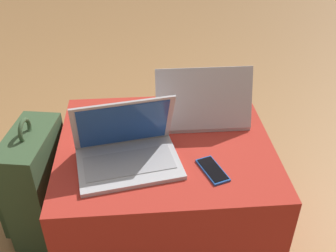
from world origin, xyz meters
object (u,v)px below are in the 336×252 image
Objects in this scene: laptop_far at (201,109)px; cell_phone at (213,170)px; laptop_near at (127,150)px; backpack at (36,184)px.

laptop_far reaches higher than cell_phone.
cell_phone is (0.30, -0.08, -0.05)m from laptop_near.
laptop_near is 0.52m from backpack.
laptop_far is 2.42× the size of cell_phone.
cell_phone is at bearing 89.18° from laptop_far.
backpack is (-0.70, 0.25, -0.24)m from cell_phone.
laptop_near is at bearing 39.73° from laptop_far.
backpack is at bearing 147.72° from laptop_near.
cell_phone is 0.78m from backpack.
backpack is (-0.41, 0.17, -0.29)m from laptop_near.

